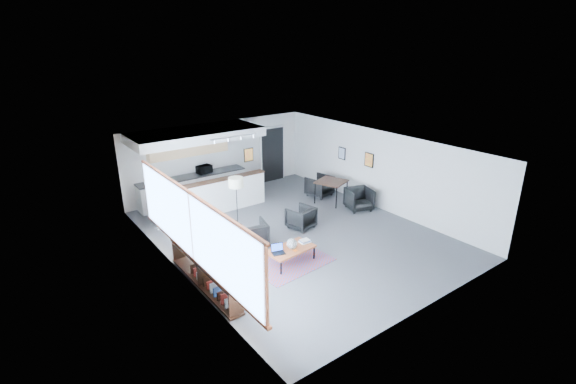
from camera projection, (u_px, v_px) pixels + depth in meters
room at (293, 192)px, 11.72m from camera, size 7.02×9.02×2.62m
window at (192, 229)px, 9.05m from camera, size 0.10×5.95×1.66m
console at (205, 275)px, 9.42m from camera, size 0.35×3.00×0.80m
kitchenette at (197, 166)px, 13.82m from camera, size 4.20×1.96×2.60m
doorway at (272, 154)px, 16.41m from camera, size 1.10×0.12×2.15m
track_light at (234, 138)px, 12.62m from camera, size 1.60×0.07×0.15m
wall_art_lower at (369, 160)px, 13.87m from camera, size 0.03×0.38×0.48m
wall_art_upper at (342, 153)px, 14.87m from camera, size 0.03×0.34×0.44m
kilim_rug at (290, 262)px, 10.58m from camera, size 2.10×1.52×0.01m
coffee_table at (290, 249)px, 10.46m from camera, size 1.29×0.78×0.40m
laptop at (278, 250)px, 10.22m from camera, size 0.37×0.33×0.22m
ceramic_pot at (292, 244)px, 10.38m from camera, size 0.27×0.27×0.27m
book_stack at (305, 241)px, 10.74m from camera, size 0.28×0.23×0.09m
coaster at (295, 250)px, 10.33m from camera, size 0.11×0.11×0.01m
armchair_left at (252, 233)px, 11.31m from camera, size 0.91×0.87×0.78m
armchair_right at (301, 217)px, 12.41m from camera, size 0.82×0.79×0.72m
floor_lamp at (236, 184)px, 12.20m from camera, size 0.59×0.59×1.54m
dining_table at (331, 183)px, 14.25m from camera, size 1.18×1.18×0.77m
dining_chair_near at (359, 200)px, 13.75m from camera, size 0.82×0.80×0.68m
dining_chair_far at (319, 186)px, 14.99m from camera, size 0.80×0.76×0.69m
microwave at (204, 169)px, 14.49m from camera, size 0.53×0.35×0.34m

